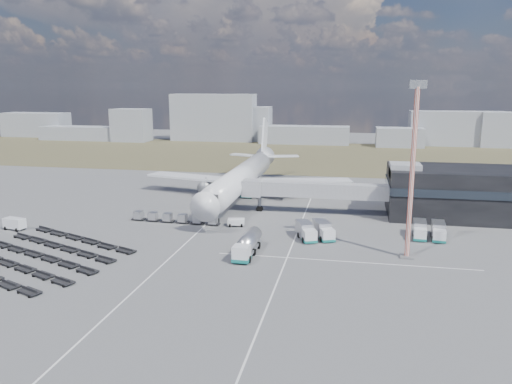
# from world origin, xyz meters

# --- Properties ---
(ground) EXTENTS (420.00, 420.00, 0.00)m
(ground) POSITION_xyz_m (0.00, 0.00, 0.00)
(ground) COLOR #565659
(ground) RESTS_ON ground
(grass_strip) EXTENTS (420.00, 90.00, 0.01)m
(grass_strip) POSITION_xyz_m (0.00, 110.00, 0.01)
(grass_strip) COLOR #4E4B2F
(grass_strip) RESTS_ON ground
(lane_markings) EXTENTS (47.12, 110.00, 0.01)m
(lane_markings) POSITION_xyz_m (9.77, 3.00, 0.01)
(lane_markings) COLOR silver
(lane_markings) RESTS_ON ground
(terminal) EXTENTS (30.40, 16.40, 11.00)m
(terminal) POSITION_xyz_m (47.77, 23.96, 5.25)
(terminal) COLOR black
(terminal) RESTS_ON ground
(jet_bridge) EXTENTS (30.30, 3.80, 7.05)m
(jet_bridge) POSITION_xyz_m (15.90, 20.42, 5.05)
(jet_bridge) COLOR #939399
(jet_bridge) RESTS_ON ground
(airliner) EXTENTS (51.59, 64.53, 17.62)m
(airliner) POSITION_xyz_m (0.00, 32.38, 5.29)
(airliner) COLOR white
(airliner) RESTS_ON ground
(skyline) EXTENTS (305.19, 25.30, 22.55)m
(skyline) POSITION_xyz_m (5.34, 153.72, 7.92)
(skyline) COLOR gray
(skyline) RESTS_ON ground
(fuel_tanker) EXTENTS (2.81, 10.31, 3.31)m
(fuel_tanker) POSITION_xyz_m (9.56, -7.68, 1.66)
(fuel_tanker) COLOR white
(fuel_tanker) RESTS_ON ground
(pushback_tug) EXTENTS (3.47, 2.35, 1.45)m
(pushback_tug) POSITION_xyz_m (4.00, 8.00, 0.72)
(pushback_tug) COLOR white
(pushback_tug) RESTS_ON ground
(utility_van) EXTENTS (4.41, 2.67, 2.21)m
(utility_van) POSITION_xyz_m (-36.17, -2.37, 1.11)
(utility_van) COLOR white
(utility_van) RESTS_ON ground
(catering_truck) EXTENTS (3.25, 6.68, 2.96)m
(catering_truck) POSITION_xyz_m (1.04, 34.63, 1.52)
(catering_truck) COLOR white
(catering_truck) RESTS_ON ground
(service_trucks_near) EXTENTS (7.50, 8.11, 2.65)m
(service_trucks_near) POSITION_xyz_m (19.44, 2.95, 1.44)
(service_trucks_near) COLOR white
(service_trucks_near) RESTS_ON ground
(service_trucks_far) EXTENTS (5.87, 6.84, 2.58)m
(service_trucks_far) POSITION_xyz_m (39.24, 7.08, 1.40)
(service_trucks_far) COLOR white
(service_trucks_far) RESTS_ON ground
(uld_row) EXTENTS (18.22, 2.37, 1.65)m
(uld_row) POSITION_xyz_m (-8.34, 8.00, 0.99)
(uld_row) COLOR black
(uld_row) RESTS_ON ground
(baggage_dollies) EXTENTS (33.97, 29.39, 0.79)m
(baggage_dollies) POSITION_xyz_m (-23.74, -15.20, 0.39)
(baggage_dollies) COLOR black
(baggage_dollies) RESTS_ON ground
(floodlight_mast) EXTENTS (2.58, 2.10, 27.24)m
(floodlight_mast) POSITION_xyz_m (34.42, -4.24, 13.65)
(floodlight_mast) COLOR #BA351D
(floodlight_mast) RESTS_ON ground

